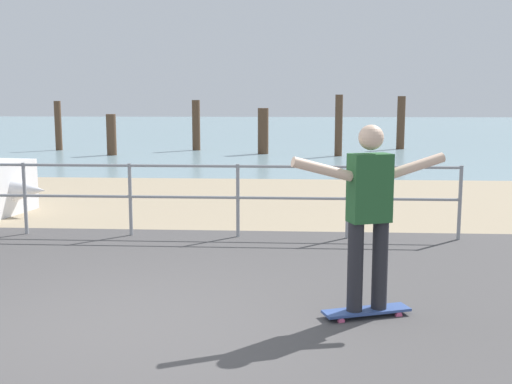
# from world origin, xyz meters

# --- Properties ---
(ground_plane) EXTENTS (24.00, 10.00, 0.04)m
(ground_plane) POSITION_xyz_m (0.00, -1.00, 0.00)
(ground_plane) COLOR #474444
(ground_plane) RESTS_ON ground
(beach_strip) EXTENTS (24.00, 6.00, 0.04)m
(beach_strip) POSITION_xyz_m (0.00, 7.00, 0.00)
(beach_strip) COLOR tan
(beach_strip) RESTS_ON ground
(sea_surface) EXTENTS (72.00, 50.00, 0.04)m
(sea_surface) POSITION_xyz_m (0.00, 35.00, 0.00)
(sea_surface) COLOR #75939E
(sea_surface) RESTS_ON ground
(railing_fence) EXTENTS (10.76, 0.05, 1.05)m
(railing_fence) POSITION_xyz_m (-1.56, 3.60, 0.69)
(railing_fence) COLOR gray
(railing_fence) RESTS_ON ground
(skateboard) EXTENTS (0.82, 0.46, 0.08)m
(skateboard) POSITION_xyz_m (2.18, 0.40, 0.07)
(skateboard) COLOR #334C8C
(skateboard) RESTS_ON ground
(skateboarder) EXTENTS (1.39, 0.57, 1.65)m
(skateboarder) POSITION_xyz_m (2.18, 0.40, 1.02)
(skateboarder) COLOR #26262B
(skateboarder) RESTS_ON skateboard
(groyne_post_0) EXTENTS (0.25, 0.25, 1.85)m
(groyne_post_0) POSITION_xyz_m (-7.28, 17.99, 0.92)
(groyne_post_0) COLOR #513826
(groyne_post_0) RESTS_ON ground
(groyne_post_1) EXTENTS (0.33, 0.33, 1.41)m
(groyne_post_1) POSITION_xyz_m (-4.71, 16.07, 0.71)
(groyne_post_1) COLOR #513826
(groyne_post_1) RESTS_ON ground
(groyne_post_2) EXTENTS (0.29, 0.29, 1.88)m
(groyne_post_2) POSITION_xyz_m (-2.14, 18.29, 0.94)
(groyne_post_2) COLOR #513826
(groyne_post_2) RESTS_ON ground
(groyne_post_3) EXTENTS (0.37, 0.37, 1.61)m
(groyne_post_3) POSITION_xyz_m (0.43, 16.91, 0.80)
(groyne_post_3) COLOR #513826
(groyne_post_3) RESTS_ON ground
(groyne_post_4) EXTENTS (0.25, 0.25, 2.07)m
(groyne_post_4) POSITION_xyz_m (2.99, 16.22, 1.03)
(groyne_post_4) COLOR #513826
(groyne_post_4) RESTS_ON ground
(groyne_post_5) EXTENTS (0.30, 0.30, 2.02)m
(groyne_post_5) POSITION_xyz_m (5.56, 19.32, 1.01)
(groyne_post_5) COLOR #513826
(groyne_post_5) RESTS_ON ground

